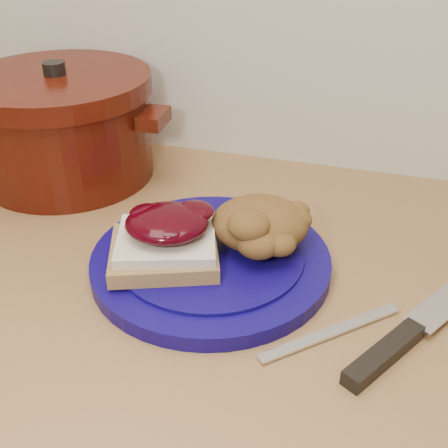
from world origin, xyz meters
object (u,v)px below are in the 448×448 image
(plate, at_px, (211,261))
(chef_knife, at_px, (407,335))
(dutch_oven, at_px, (63,125))
(butter_knife, at_px, (331,332))
(pepper_grinder, at_px, (9,122))

(plate, relative_size, chef_knife, 1.07)
(dutch_oven, bearing_deg, chef_knife, -24.72)
(plate, height_order, dutch_oven, dutch_oven)
(butter_knife, distance_m, dutch_oven, 0.50)
(plate, bearing_deg, butter_knife, -25.81)
(chef_knife, bearing_deg, dutch_oven, 96.68)
(chef_knife, relative_size, butter_knife, 1.56)
(plate, distance_m, butter_knife, 0.17)
(dutch_oven, bearing_deg, plate, -31.26)
(plate, relative_size, pepper_grinder, 1.94)
(butter_knife, bearing_deg, pepper_grinder, 111.43)
(plate, height_order, butter_knife, plate)
(butter_knife, bearing_deg, dutch_oven, 106.86)
(butter_knife, relative_size, dutch_oven, 0.52)
(chef_knife, bearing_deg, butter_knife, 130.62)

